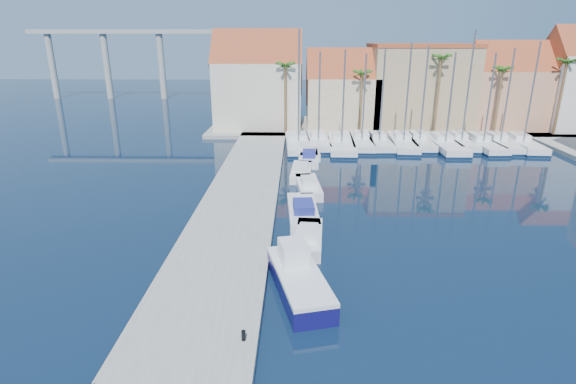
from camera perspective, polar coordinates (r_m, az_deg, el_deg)
ground at (r=22.68m, az=12.56°, el=-15.68°), size 260.00×260.00×0.00m
quay_west at (r=34.44m, az=-6.59°, el=-2.40°), size 6.00×77.00×0.50m
shore_north at (r=68.94m, az=13.38°, el=8.04°), size 54.00×16.00×0.50m
bollard at (r=20.14m, az=-5.67°, el=-17.68°), size 0.19×0.19×0.47m
fishing_boat at (r=24.07m, az=1.33°, el=-10.84°), size 3.73×6.91×2.30m
motorboat_west_0 at (r=29.16m, az=2.64°, el=-5.83°), size 2.03×5.38×1.40m
motorboat_west_1 at (r=33.47m, az=1.90°, el=-2.45°), size 2.49×6.70×1.40m
motorboat_west_2 at (r=39.11m, az=2.62°, el=0.75°), size 2.36×5.96×1.40m
motorboat_west_3 at (r=43.51m, az=1.71°, el=2.65°), size 2.22×5.91×1.40m
motorboat_west_4 at (r=48.53m, az=2.68°, el=4.37°), size 2.09×6.12×1.40m
motorboat_west_5 at (r=51.95m, az=2.41°, el=5.35°), size 2.87×7.56×1.40m
motorboat_west_6 at (r=56.59m, az=1.63°, el=6.50°), size 2.52×7.13×1.40m
sailboat_0 at (r=55.08m, az=1.30°, el=6.24°), size 3.39×11.01×13.69m
sailboat_1 at (r=56.22m, az=3.81°, el=6.45°), size 2.99×9.61×11.26m
sailboat_2 at (r=55.28m, az=6.79°, el=6.13°), size 3.37×11.46×11.52m
sailboat_3 at (r=56.74m, az=9.29°, el=6.35°), size 3.13×10.06×11.00m
sailboat_4 at (r=56.79m, az=11.41°, el=6.25°), size 2.70×9.24×11.56m
sailboat_5 at (r=57.24m, az=14.35°, el=6.13°), size 3.42×10.45×12.22m
sailboat_6 at (r=58.33m, az=16.24°, el=6.21°), size 2.75×9.39×11.84m
sailboat_7 at (r=57.96m, az=19.13°, el=5.80°), size 3.04×11.16×11.21m
sailboat_8 at (r=59.74m, az=21.02°, el=6.02°), size 2.75×9.07×13.61m
sailboat_9 at (r=59.75m, az=23.32°, el=5.68°), size 3.08×10.09×11.14m
sailboat_10 at (r=61.03m, az=25.13°, el=5.70°), size 2.75×9.68×11.65m
sailboat_11 at (r=61.88m, az=27.48°, el=5.51°), size 3.21×10.16×12.41m
building_0 at (r=65.80m, az=-3.78°, el=13.53°), size 12.30×9.00×13.50m
building_1 at (r=65.99m, az=6.93°, el=12.38°), size 10.30×8.00×11.00m
building_2 at (r=68.80m, az=16.28°, el=12.85°), size 14.20×10.20×11.50m
building_3 at (r=71.89m, az=25.92°, el=11.65°), size 10.30×8.00×12.00m
building_4 at (r=75.06m, az=32.73°, el=11.66°), size 8.30×8.00×14.00m
palm_0 at (r=60.40m, az=-0.32°, el=15.51°), size 2.60×2.60×10.15m
palm_1 at (r=61.01m, az=9.42°, el=14.42°), size 2.60×2.60×9.15m
palm_2 at (r=63.05m, az=18.89°, el=15.54°), size 2.60×2.60×11.15m
palm_3 at (r=65.90m, az=25.59°, el=13.61°), size 2.60×2.60×9.65m
palm_4 at (r=69.44m, az=31.90°, el=13.61°), size 2.60×2.60×10.65m
viaduct at (r=106.13m, az=-18.65°, el=16.70°), size 48.00×2.20×14.45m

